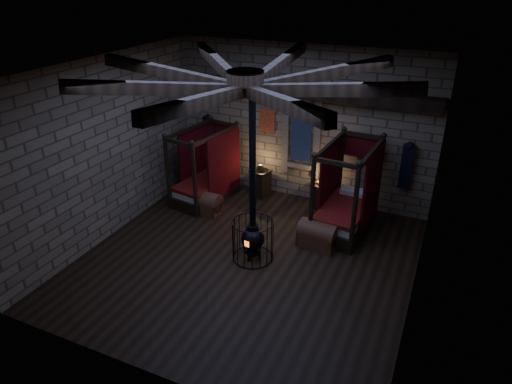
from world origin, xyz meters
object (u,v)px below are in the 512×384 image
at_px(bed_right, 346,208).
at_px(trunk_right, 318,235).
at_px(bed_left, 207,182).
at_px(stove, 253,236).
at_px(trunk_left, 206,203).

height_order(bed_right, trunk_right, bed_right).
distance_m(bed_left, stove, 3.23).
xyz_separation_m(bed_left, trunk_left, (0.38, -0.73, -0.24)).
height_order(bed_left, trunk_right, bed_left).
bearing_deg(trunk_left, stove, -32.35).
relative_size(bed_left, bed_right, 0.95).
bearing_deg(stove, bed_right, 63.86).
xyz_separation_m(bed_right, trunk_left, (-3.56, -0.73, -0.28)).
height_order(trunk_left, trunk_right, trunk_right).
distance_m(trunk_right, stove, 1.61).
bearing_deg(bed_left, bed_right, 9.60).
bearing_deg(stove, trunk_left, 154.02).
relative_size(bed_right, trunk_right, 2.36).
distance_m(bed_right, trunk_left, 3.65).
distance_m(bed_left, trunk_left, 0.85).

